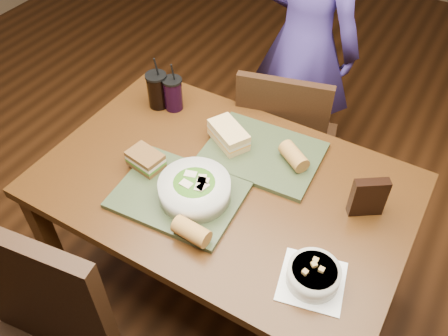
% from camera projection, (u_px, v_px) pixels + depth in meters
% --- Properties ---
extents(ground, '(6.00, 6.00, 0.00)m').
position_uv_depth(ground, '(224.00, 290.00, 2.22)').
color(ground, '#381C0B').
rests_on(ground, ground).
extents(dining_table, '(1.30, 0.85, 0.75)m').
position_uv_depth(dining_table, '(224.00, 198.00, 1.75)').
color(dining_table, '#3F220C').
rests_on(dining_table, ground).
extents(chair_far, '(0.48, 0.48, 0.90)m').
position_uv_depth(chair_far, '(286.00, 142.00, 2.19)').
color(chair_far, black).
rests_on(chair_far, ground).
extents(diner, '(0.59, 0.41, 1.53)m').
position_uv_depth(diner, '(305.00, 44.00, 2.30)').
color(diner, '#412F83').
rests_on(diner, ground).
extents(tray_near, '(0.44, 0.35, 0.02)m').
position_uv_depth(tray_near, '(179.00, 195.00, 1.63)').
color(tray_near, '#2D371F').
rests_on(tray_near, dining_table).
extents(tray_far, '(0.44, 0.35, 0.02)m').
position_uv_depth(tray_far, '(263.00, 153.00, 1.77)').
color(tray_far, '#2D371F').
rests_on(tray_far, dining_table).
extents(salad_bowl, '(0.24, 0.24, 0.08)m').
position_uv_depth(salad_bowl, '(195.00, 188.00, 1.58)').
color(salad_bowl, silver).
rests_on(salad_bowl, tray_near).
extents(soup_bowl, '(0.23, 0.23, 0.08)m').
position_uv_depth(soup_bowl, '(313.00, 275.00, 1.38)').
color(soup_bowl, white).
rests_on(soup_bowl, dining_table).
extents(sandwich_near, '(0.14, 0.11, 0.06)m').
position_uv_depth(sandwich_near, '(146.00, 160.00, 1.69)').
color(sandwich_near, '#593819').
rests_on(sandwich_near, tray_near).
extents(sandwich_far, '(0.19, 0.16, 0.07)m').
position_uv_depth(sandwich_far, '(229.00, 135.00, 1.78)').
color(sandwich_far, tan).
rests_on(sandwich_far, tray_far).
extents(baguette_near, '(0.12, 0.07, 0.06)m').
position_uv_depth(baguette_near, '(191.00, 231.00, 1.47)').
color(baguette_near, '#AD7533').
rests_on(baguette_near, tray_near).
extents(baguette_far, '(0.13, 0.12, 0.06)m').
position_uv_depth(baguette_far, '(294.00, 156.00, 1.70)').
color(baguette_far, '#AD7533').
rests_on(baguette_far, tray_far).
extents(cup_cola, '(0.09, 0.09, 0.23)m').
position_uv_depth(cup_cola, '(157.00, 90.00, 1.93)').
color(cup_cola, black).
rests_on(cup_cola, dining_table).
extents(cup_berry, '(0.08, 0.08, 0.22)m').
position_uv_depth(cup_berry, '(173.00, 94.00, 1.93)').
color(cup_berry, black).
rests_on(cup_berry, dining_table).
extents(chip_bag, '(0.11, 0.09, 0.15)m').
position_uv_depth(chip_bag, '(368.00, 197.00, 1.53)').
color(chip_bag, black).
rests_on(chip_bag, dining_table).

